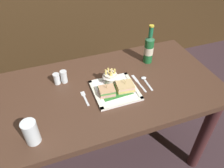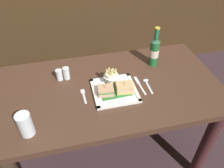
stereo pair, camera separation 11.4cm
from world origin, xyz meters
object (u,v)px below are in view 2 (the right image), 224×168
(knife, at_px, (139,84))
(spoon, at_px, (147,82))
(fries_cup, at_px, (111,76))
(water_glass, at_px, (26,126))
(square_plate, at_px, (115,91))
(sandwich_half_right, at_px, (125,88))
(beer_bottle, at_px, (154,51))
(sandwich_half_left, at_px, (106,91))
(fork, at_px, (84,95))
(salt_shaker, at_px, (59,75))
(pepper_shaker, at_px, (66,74))
(dining_table, at_px, (110,103))

(knife, xyz_separation_m, spoon, (0.05, 0.01, 0.00))
(fries_cup, height_order, water_glass, water_glass)
(square_plate, bearing_deg, sandwich_half_right, -16.15)
(square_plate, bearing_deg, beer_bottle, 33.55)
(sandwich_half_left, height_order, fork, sandwich_half_left)
(square_plate, relative_size, salt_shaker, 3.60)
(fork, distance_m, knife, 0.35)
(fries_cup, bearing_deg, water_glass, -150.52)
(square_plate, distance_m, sandwich_half_right, 0.06)
(salt_shaker, bearing_deg, pepper_shaker, 0.00)
(square_plate, height_order, sandwich_half_left, sandwich_half_left)
(water_glass, bearing_deg, fork, 34.07)
(dining_table, height_order, beer_bottle, beer_bottle)
(knife, bearing_deg, pepper_shaker, 158.82)
(sandwich_half_left, distance_m, knife, 0.23)
(sandwich_half_left, bearing_deg, sandwich_half_right, 0.00)
(spoon, bearing_deg, fries_cup, 167.95)
(beer_bottle, xyz_separation_m, knife, (-0.16, -0.19, -0.10))
(square_plate, relative_size, pepper_shaker, 3.19)
(beer_bottle, distance_m, knife, 0.27)
(water_glass, bearing_deg, pepper_shaker, 60.42)
(dining_table, distance_m, spoon, 0.28)
(knife, bearing_deg, salt_shaker, 160.67)
(water_glass, xyz_separation_m, spoon, (0.70, 0.23, -0.05))
(salt_shaker, bearing_deg, water_glass, -114.28)
(square_plate, distance_m, fries_cup, 0.09)
(water_glass, relative_size, fork, 1.02)
(beer_bottle, height_order, water_glass, beer_bottle)
(dining_table, xyz_separation_m, fork, (-0.16, -0.04, 0.14))
(square_plate, bearing_deg, water_glass, -158.11)
(sandwich_half_left, relative_size, fries_cup, 0.86)
(sandwich_half_left, bearing_deg, pepper_shaker, 135.17)
(knife, height_order, spoon, spoon)
(sandwich_half_right, distance_m, fork, 0.24)
(sandwich_half_right, relative_size, beer_bottle, 0.39)
(dining_table, bearing_deg, sandwich_half_left, -118.94)
(sandwich_half_right, height_order, fork, sandwich_half_right)
(sandwich_half_right, distance_m, pepper_shaker, 0.38)
(sandwich_half_right, height_order, water_glass, water_glass)
(fries_cup, height_order, knife, fries_cup)
(sandwich_half_right, distance_m, salt_shaker, 0.42)
(sandwich_half_left, bearing_deg, salt_shaker, 140.71)
(sandwich_half_right, height_order, pepper_shaker, sandwich_half_right)
(pepper_shaker, bearing_deg, fries_cup, -23.21)
(salt_shaker, bearing_deg, fork, -55.35)
(knife, height_order, pepper_shaker, pepper_shaker)
(fries_cup, bearing_deg, dining_table, -122.61)
(water_glass, xyz_separation_m, salt_shaker, (0.17, 0.39, -0.02))
(water_glass, height_order, fork, water_glass)
(sandwich_half_left, distance_m, pepper_shaker, 0.30)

